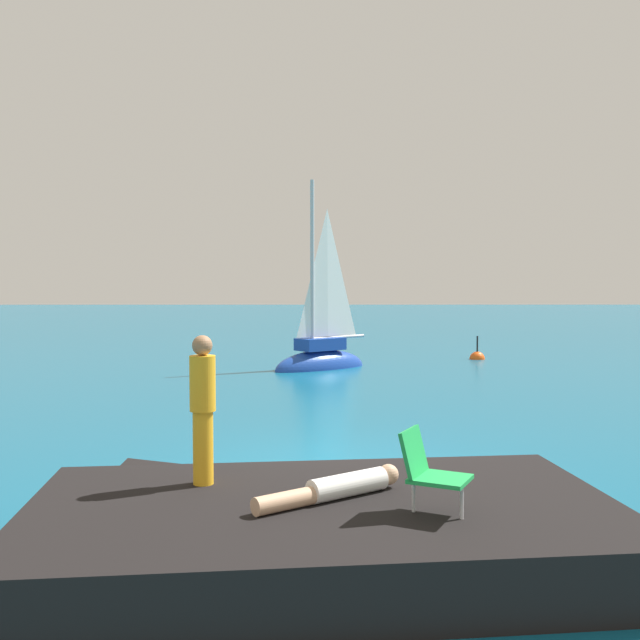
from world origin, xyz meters
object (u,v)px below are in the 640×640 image
(person_sunbather, at_px, (338,487))
(person_standing, at_px, (203,405))
(marker_buoy, at_px, (477,359))
(sailboat_near, at_px, (321,357))
(beach_chair, at_px, (428,468))

(person_sunbather, relative_size, person_standing, 0.93)
(person_sunbather, height_order, marker_buoy, person_sunbather)
(sailboat_near, height_order, marker_buoy, sailboat_near)
(sailboat_near, relative_size, marker_buoy, 5.93)
(beach_chair, distance_m, marker_buoy, 20.28)
(sailboat_near, bearing_deg, marker_buoy, 168.38)
(sailboat_near, bearing_deg, beach_chair, 55.46)
(person_standing, bearing_deg, person_sunbather, -72.44)
(person_sunbather, relative_size, beach_chair, 1.88)
(person_standing, relative_size, marker_buoy, 1.43)
(person_sunbather, xyz_separation_m, beach_chair, (0.84, -0.49, 0.33))
(sailboat_near, distance_m, marker_buoy, 6.41)
(person_standing, bearing_deg, sailboat_near, 33.22)
(person_sunbather, xyz_separation_m, person_standing, (-1.44, 0.54, 0.75))
(person_sunbather, distance_m, marker_buoy, 20.02)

